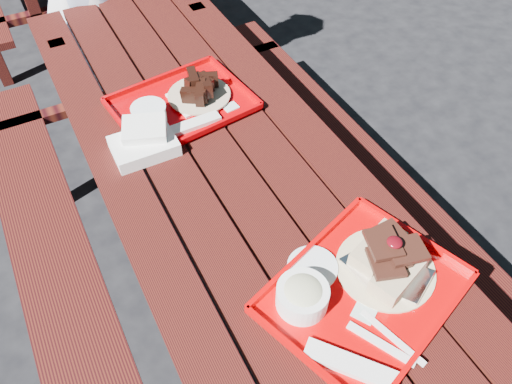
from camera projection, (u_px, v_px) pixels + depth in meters
ground at (239, 299)px, 2.05m from camera, size 60.00×60.00×0.00m
picnic_table_near at (235, 214)px, 1.63m from camera, size 1.41×2.40×0.75m
near_tray at (358, 283)px, 1.20m from camera, size 0.56×0.50×0.15m
far_tray at (181, 104)px, 1.67m from camera, size 0.48×0.39×0.07m
white_cloth at (144, 141)px, 1.53m from camera, size 0.20×0.17×0.08m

